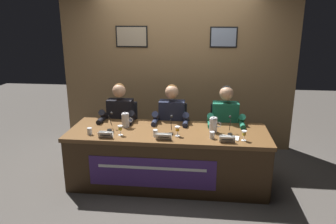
# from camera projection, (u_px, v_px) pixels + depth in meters

# --- Properties ---
(ground_plane) EXTENTS (12.00, 12.00, 0.00)m
(ground_plane) POSITION_uv_depth(u_px,v_px,m) (168.00, 181.00, 4.41)
(ground_plane) COLOR #4C4742
(wall_back_panelled) EXTENTS (3.76, 0.14, 2.60)m
(wall_back_panelled) POSITION_uv_depth(u_px,v_px,m) (177.00, 69.00, 5.32)
(wall_back_panelled) COLOR #937047
(wall_back_panelled) RESTS_ON ground_plane
(conference_table) EXTENTS (2.56, 0.89, 0.72)m
(conference_table) POSITION_uv_depth(u_px,v_px,m) (167.00, 151.00, 4.17)
(conference_table) COLOR brown
(conference_table) RESTS_ON ground_plane
(chair_left) EXTENTS (0.44, 0.44, 0.90)m
(chair_left) POSITION_uv_depth(u_px,v_px,m) (123.00, 133.00, 4.96)
(chair_left) COLOR black
(chair_left) RESTS_ON ground_plane
(panelist_left) EXTENTS (0.51, 0.48, 1.22)m
(panelist_left) POSITION_uv_depth(u_px,v_px,m) (119.00, 120.00, 4.69)
(panelist_left) COLOR black
(panelist_left) RESTS_ON ground_plane
(nameplate_left) EXTENTS (0.18, 0.06, 0.08)m
(nameplate_left) POSITION_uv_depth(u_px,v_px,m) (106.00, 135.00, 3.95)
(nameplate_left) COLOR white
(nameplate_left) RESTS_ON conference_table
(juice_glass_left) EXTENTS (0.06, 0.06, 0.12)m
(juice_glass_left) POSITION_uv_depth(u_px,v_px,m) (120.00, 129.00, 4.02)
(juice_glass_left) COLOR white
(juice_glass_left) RESTS_ON conference_table
(water_cup_left) EXTENTS (0.06, 0.06, 0.08)m
(water_cup_left) POSITION_uv_depth(u_px,v_px,m) (90.00, 131.00, 4.06)
(water_cup_left) COLOR silver
(water_cup_left) RESTS_ON conference_table
(microphone_left) EXTENTS (0.06, 0.17, 0.22)m
(microphone_left) POSITION_uv_depth(u_px,v_px,m) (110.00, 124.00, 4.22)
(microphone_left) COLOR black
(microphone_left) RESTS_ON conference_table
(chair_center) EXTENTS (0.44, 0.44, 0.90)m
(chair_center) POSITION_uv_depth(u_px,v_px,m) (173.00, 135.00, 4.88)
(chair_center) COLOR black
(chair_center) RESTS_ON ground_plane
(panelist_center) EXTENTS (0.51, 0.48, 1.22)m
(panelist_center) POSITION_uv_depth(u_px,v_px,m) (171.00, 121.00, 4.61)
(panelist_center) COLOR black
(panelist_center) RESTS_ON ground_plane
(nameplate_center) EXTENTS (0.19, 0.06, 0.08)m
(nameplate_center) POSITION_uv_depth(u_px,v_px,m) (164.00, 137.00, 3.88)
(nameplate_center) COLOR white
(nameplate_center) RESTS_ON conference_table
(juice_glass_center) EXTENTS (0.06, 0.06, 0.12)m
(juice_glass_center) POSITION_uv_depth(u_px,v_px,m) (177.00, 129.00, 3.99)
(juice_glass_center) COLOR white
(juice_glass_center) RESTS_ON conference_table
(water_cup_center) EXTENTS (0.06, 0.06, 0.08)m
(water_cup_center) POSITION_uv_depth(u_px,v_px,m) (155.00, 134.00, 3.99)
(water_cup_center) COLOR silver
(water_cup_center) RESTS_ON conference_table
(microphone_center) EXTENTS (0.06, 0.17, 0.22)m
(microphone_center) POSITION_uv_depth(u_px,v_px,m) (171.00, 128.00, 4.08)
(microphone_center) COLOR black
(microphone_center) RESTS_ON conference_table
(chair_right) EXTENTS (0.44, 0.44, 0.90)m
(chair_right) POSITION_uv_depth(u_px,v_px,m) (223.00, 137.00, 4.80)
(chair_right) COLOR black
(chair_right) RESTS_ON ground_plane
(panelist_right) EXTENTS (0.51, 0.48, 1.22)m
(panelist_right) POSITION_uv_depth(u_px,v_px,m) (225.00, 123.00, 4.53)
(panelist_right) COLOR black
(panelist_right) RESTS_ON ground_plane
(nameplate_right) EXTENTS (0.18, 0.06, 0.08)m
(nameplate_right) POSITION_uv_depth(u_px,v_px,m) (227.00, 139.00, 3.80)
(nameplate_right) COLOR white
(nameplate_right) RESTS_ON conference_table
(juice_glass_right) EXTENTS (0.06, 0.06, 0.12)m
(juice_glass_right) POSITION_uv_depth(u_px,v_px,m) (244.00, 134.00, 3.85)
(juice_glass_right) COLOR white
(juice_glass_right) RESTS_ON conference_table
(water_cup_right) EXTENTS (0.06, 0.06, 0.08)m
(water_cup_right) POSITION_uv_depth(u_px,v_px,m) (212.00, 135.00, 3.93)
(water_cup_right) COLOR silver
(water_cup_right) RESTS_ON conference_table
(microphone_right) EXTENTS (0.06, 0.17, 0.22)m
(microphone_right) POSITION_uv_depth(u_px,v_px,m) (230.00, 128.00, 4.06)
(microphone_right) COLOR black
(microphone_right) RESTS_ON conference_table
(water_pitcher_left_side) EXTENTS (0.15, 0.10, 0.21)m
(water_pitcher_left_side) POSITION_uv_depth(u_px,v_px,m) (126.00, 120.00, 4.32)
(water_pitcher_left_side) COLOR silver
(water_pitcher_left_side) RESTS_ON conference_table
(water_pitcher_right_side) EXTENTS (0.15, 0.10, 0.21)m
(water_pitcher_right_side) POSITION_uv_depth(u_px,v_px,m) (213.00, 125.00, 4.13)
(water_pitcher_right_side) COLOR silver
(water_pitcher_right_side) RESTS_ON conference_table
(document_stack_right) EXTENTS (0.23, 0.18, 0.01)m
(document_stack_right) POSITION_uv_depth(u_px,v_px,m) (230.00, 138.00, 3.94)
(document_stack_right) COLOR white
(document_stack_right) RESTS_ON conference_table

